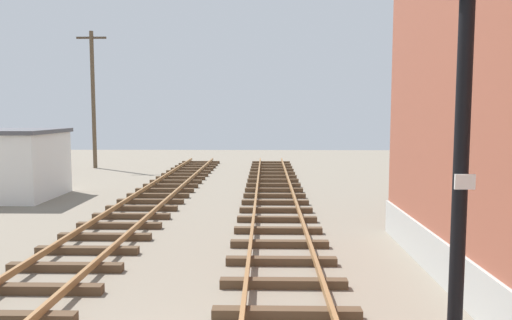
# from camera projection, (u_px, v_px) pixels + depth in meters

# --- Properties ---
(signal_mast) EXTENTS (0.36, 0.40, 5.87)m
(signal_mast) POSITION_uv_depth(u_px,v_px,m) (464.00, 94.00, 5.88)
(signal_mast) COLOR black
(signal_mast) RESTS_ON ground
(control_hut) EXTENTS (3.00, 3.80, 2.76)m
(control_hut) POSITION_uv_depth(u_px,v_px,m) (19.00, 164.00, 19.88)
(control_hut) COLOR silver
(control_hut) RESTS_ON ground
(utility_pole_far) EXTENTS (1.80, 0.24, 8.30)m
(utility_pole_far) POSITION_uv_depth(u_px,v_px,m) (93.00, 97.00, 30.30)
(utility_pole_far) COLOR brown
(utility_pole_far) RESTS_ON ground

